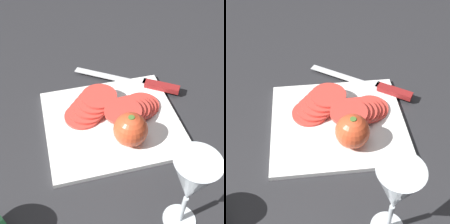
# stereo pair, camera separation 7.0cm
# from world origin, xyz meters

# --- Properties ---
(ground_plane) EXTENTS (3.00, 3.00, 0.00)m
(ground_plane) POSITION_xyz_m (0.00, 0.00, 0.00)
(ground_plane) COLOR #28282B
(cutting_board) EXTENTS (0.31, 0.28, 0.01)m
(cutting_board) POSITION_xyz_m (0.05, 0.03, 0.01)
(cutting_board) COLOR white
(cutting_board) RESTS_ON ground_plane
(wine_glass) EXTENTS (0.07, 0.07, 0.18)m
(wine_glass) POSITION_xyz_m (-0.01, 0.29, 0.12)
(wine_glass) COLOR silver
(wine_glass) RESTS_ON ground_plane
(whole_tomato) EXTENTS (0.07, 0.07, 0.08)m
(whole_tomato) POSITION_xyz_m (0.03, 0.10, 0.05)
(whole_tomato) COLOR #DB4C28
(whole_tomato) RESTS_ON cutting_board
(knife) EXTENTS (0.25, 0.18, 0.01)m
(knife) POSITION_xyz_m (-0.08, -0.07, 0.02)
(knife) COLOR silver
(knife) RESTS_ON cutting_board
(tomato_slice_stack_near) EXTENTS (0.13, 0.11, 0.03)m
(tomato_slice_stack_near) POSITION_xyz_m (0.09, -0.01, 0.03)
(tomato_slice_stack_near) COLOR #D63D33
(tomato_slice_stack_near) RESTS_ON cutting_board
(tomato_slice_stack_far) EXTENTS (0.14, 0.12, 0.04)m
(tomato_slice_stack_far) POSITION_xyz_m (-0.00, 0.02, 0.03)
(tomato_slice_stack_far) COLOR #D63D33
(tomato_slice_stack_far) RESTS_ON cutting_board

